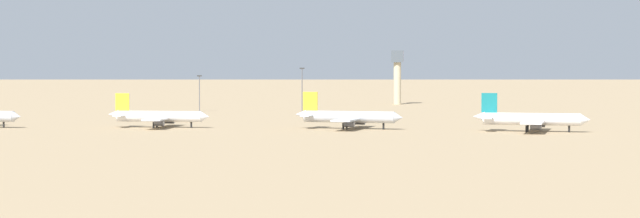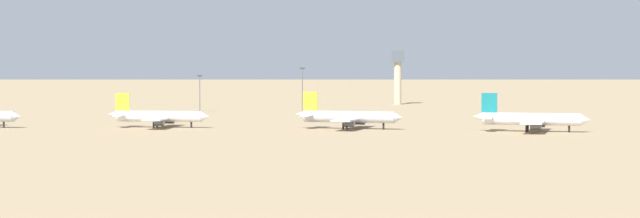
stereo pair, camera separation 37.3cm
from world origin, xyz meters
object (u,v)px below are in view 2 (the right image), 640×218
at_px(parked_jet_yellow_2, 348,117).
at_px(light_pole_west, 200,90).
at_px(control_tower, 398,72).
at_px(light_pole_mid, 302,87).
at_px(parked_jet_yellow_1, 158,116).
at_px(parked_jet_teal_3, 531,119).

bearing_deg(parked_jet_yellow_2, light_pole_west, 132.89).
xyz_separation_m(control_tower, light_pole_mid, (-33.18, -73.71, -4.40)).
bearing_deg(parked_jet_yellow_2, parked_jet_yellow_1, -170.39).
distance_m(parked_jet_teal_3, light_pole_west, 160.77).
relative_size(control_tower, light_pole_west, 1.68).
bearing_deg(parked_jet_teal_3, light_pole_west, 145.99).
bearing_deg(light_pole_west, parked_jet_yellow_2, -57.35).
distance_m(parked_jet_yellow_1, parked_jet_yellow_2, 57.94).
relative_size(light_pole_west, light_pole_mid, 0.82).
relative_size(parked_jet_yellow_1, light_pole_west, 2.26).
xyz_separation_m(parked_jet_yellow_1, light_pole_west, (-6.81, 100.41, 4.73)).
height_order(parked_jet_yellow_1, parked_jet_teal_3, parked_jet_teal_3).
bearing_deg(light_pole_west, parked_jet_teal_3, -42.68).
xyz_separation_m(parked_jet_teal_3, control_tower, (-44.99, 178.91, 10.44)).
bearing_deg(light_pole_mid, parked_jet_teal_3, -53.39).
height_order(parked_jet_yellow_2, parked_jet_teal_3, parked_jet_teal_3).
distance_m(parked_jet_yellow_2, parked_jet_teal_3, 53.98).
bearing_deg(control_tower, parked_jet_yellow_2, -92.82).
height_order(parked_jet_yellow_1, light_pole_mid, light_pole_mid).
xyz_separation_m(parked_jet_yellow_1, light_pole_mid, (33.18, 96.67, 6.27)).
height_order(parked_jet_yellow_1, light_pole_west, light_pole_west).
distance_m(parked_jet_yellow_2, light_pole_west, 120.09).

